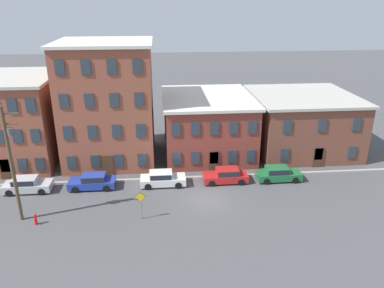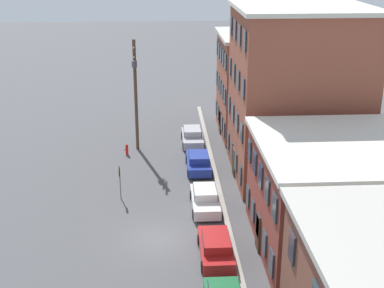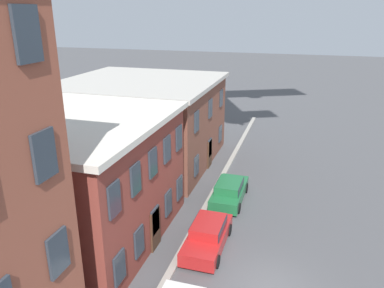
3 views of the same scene
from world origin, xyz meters
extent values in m
plane|color=#4C4C4F|center=(0.00, 0.00, 0.00)|extent=(200.00, 200.00, 0.00)
cube|color=#9E998E|center=(0.00, 4.50, 0.08)|extent=(56.00, 0.36, 0.16)
cube|color=brown|center=(-19.60, 11.30, 4.59)|extent=(8.55, 10.60, 9.17)
cube|color=#B7B2A8|center=(-19.60, 11.30, 9.32)|extent=(9.05, 11.10, 0.30)
cube|color=#2D3842|center=(-19.60, 5.94, 1.53)|extent=(0.90, 0.10, 1.40)
cube|color=#2D3842|center=(-17.89, 5.94, 1.53)|extent=(0.90, 0.10, 1.40)
cube|color=#2D3842|center=(-17.89, 5.94, 4.59)|extent=(0.90, 0.10, 1.40)
cube|color=#2D3842|center=(-17.89, 5.94, 7.65)|extent=(0.90, 0.10, 1.40)
cube|color=#2D3842|center=(-16.18, 5.94, 1.53)|extent=(0.90, 0.10, 1.40)
cube|color=#2D3842|center=(-16.18, 5.94, 4.59)|extent=(0.90, 0.10, 1.40)
cube|color=#2D3842|center=(-16.18, 5.94, 7.65)|extent=(0.90, 0.10, 1.40)
cube|color=#472D1E|center=(-19.60, 5.94, 1.10)|extent=(1.10, 0.10, 2.20)
cube|color=brown|center=(-9.50, 10.59, 6.38)|extent=(9.47, 9.17, 12.76)
cube|color=silver|center=(-9.50, 10.59, 12.91)|extent=(9.97, 9.67, 0.30)
cube|color=#2D3842|center=(-13.05, 5.94, 1.59)|extent=(0.90, 0.10, 1.40)
cube|color=#2D3842|center=(-13.05, 5.94, 4.78)|extent=(0.90, 0.10, 1.40)
cube|color=#2D3842|center=(-13.05, 5.94, 7.97)|extent=(0.90, 0.10, 1.40)
cube|color=#2D3842|center=(-13.05, 5.94, 11.16)|extent=(0.90, 0.10, 1.40)
cube|color=#2D3842|center=(-10.68, 5.94, 1.59)|extent=(0.90, 0.10, 1.40)
cube|color=#2D3842|center=(-10.68, 5.94, 4.78)|extent=(0.90, 0.10, 1.40)
cube|color=#2D3842|center=(-10.68, 5.94, 7.97)|extent=(0.90, 0.10, 1.40)
cube|color=#2D3842|center=(-10.68, 5.94, 11.16)|extent=(0.90, 0.10, 1.40)
cube|color=#2D3842|center=(-8.32, 5.94, 1.59)|extent=(0.90, 0.10, 1.40)
cube|color=#2D3842|center=(-8.32, 5.94, 4.78)|extent=(0.90, 0.10, 1.40)
cube|color=#2D3842|center=(-8.32, 5.94, 7.97)|extent=(0.90, 0.10, 1.40)
cube|color=#2D3842|center=(-8.32, 5.94, 11.16)|extent=(0.90, 0.10, 1.40)
cube|color=#2D3842|center=(-5.95, 5.94, 1.59)|extent=(0.90, 0.10, 1.40)
cube|color=#2D3842|center=(-5.95, 5.94, 4.78)|extent=(0.90, 0.10, 1.40)
cube|color=#2D3842|center=(-5.95, 5.94, 7.97)|extent=(0.90, 0.10, 1.40)
cube|color=#2D3842|center=(-5.95, 5.94, 11.16)|extent=(0.90, 0.10, 1.40)
cube|color=#472D1E|center=(-9.50, 5.94, 1.10)|extent=(1.10, 0.10, 2.20)
cube|color=brown|center=(1.52, 11.81, 3.19)|extent=(9.79, 11.62, 6.39)
cube|color=silver|center=(1.52, 11.81, 6.54)|extent=(10.29, 12.12, 0.30)
cube|color=#2D3842|center=(-2.40, 5.94, 1.60)|extent=(0.90, 0.10, 1.40)
cube|color=#2D3842|center=(-2.40, 5.94, 4.79)|extent=(0.90, 0.10, 1.40)
cube|color=#2D3842|center=(-0.44, 5.94, 1.60)|extent=(0.90, 0.10, 1.40)
cube|color=#2D3842|center=(-0.44, 5.94, 4.79)|extent=(0.90, 0.10, 1.40)
cube|color=#2D3842|center=(1.52, 5.94, 1.60)|extent=(0.90, 0.10, 1.40)
cube|color=#2D3842|center=(1.52, 5.94, 4.79)|extent=(0.90, 0.10, 1.40)
cube|color=#2D3842|center=(3.48, 5.94, 1.60)|extent=(0.90, 0.10, 1.40)
cube|color=#2D3842|center=(3.48, 5.94, 4.79)|extent=(0.90, 0.10, 1.40)
cube|color=#2D3842|center=(5.44, 5.94, 1.60)|extent=(0.90, 0.10, 1.40)
cube|color=#2D3842|center=(5.44, 5.94, 4.79)|extent=(0.90, 0.10, 1.40)
cube|color=#472D1E|center=(1.52, 5.94, 1.10)|extent=(1.10, 0.10, 2.20)
cube|color=brown|center=(12.86, 11.69, 3.17)|extent=(11.23, 11.38, 6.35)
cube|color=#B7B2A8|center=(12.86, 11.69, 6.50)|extent=(11.73, 11.88, 0.30)
cube|color=#2D3842|center=(9.12, 5.94, 1.59)|extent=(0.90, 0.10, 1.40)
cube|color=#2D3842|center=(9.12, 5.94, 4.76)|extent=(0.90, 0.10, 1.40)
cube|color=#2D3842|center=(12.86, 5.94, 1.59)|extent=(0.90, 0.10, 1.40)
cube|color=#2D3842|center=(12.86, 5.94, 4.76)|extent=(0.90, 0.10, 1.40)
cube|color=#2D3842|center=(16.60, 5.94, 1.59)|extent=(0.90, 0.10, 1.40)
cube|color=#2D3842|center=(16.60, 5.94, 4.76)|extent=(0.90, 0.10, 1.40)
cube|color=#472D1E|center=(12.86, 5.94, 1.10)|extent=(1.10, 0.10, 2.20)
cube|color=#B7B7BC|center=(-16.65, 3.12, 0.53)|extent=(4.40, 1.80, 0.70)
cube|color=#B7B7BC|center=(-16.85, 3.12, 1.15)|extent=(2.20, 1.51, 0.55)
cube|color=#1E232D|center=(-16.85, 3.12, 1.15)|extent=(2.02, 1.58, 0.48)
cylinder|color=black|center=(-15.20, 3.97, 0.33)|extent=(0.66, 0.22, 0.66)
cylinder|color=black|center=(-15.20, 2.27, 0.33)|extent=(0.66, 0.22, 0.66)
cylinder|color=black|center=(-18.10, 3.97, 0.33)|extent=(0.66, 0.22, 0.66)
cylinder|color=black|center=(-18.10, 2.27, 0.33)|extent=(0.66, 0.22, 0.66)
cube|color=#233899|center=(-10.70, 3.25, 0.53)|extent=(4.40, 1.80, 0.70)
cube|color=#233899|center=(-10.50, 3.25, 1.15)|extent=(2.20, 1.51, 0.55)
cube|color=#1E232D|center=(-10.50, 3.25, 1.15)|extent=(2.02, 1.58, 0.48)
cylinder|color=black|center=(-12.15, 2.40, 0.33)|extent=(0.66, 0.22, 0.66)
cylinder|color=black|center=(-12.15, 4.10, 0.33)|extent=(0.66, 0.22, 0.66)
cylinder|color=black|center=(-9.25, 2.40, 0.33)|extent=(0.66, 0.22, 0.66)
cylinder|color=black|center=(-9.25, 4.10, 0.33)|extent=(0.66, 0.22, 0.66)
cube|color=silver|center=(-3.89, 3.24, 0.53)|extent=(4.40, 1.80, 0.70)
cube|color=silver|center=(-4.09, 3.24, 1.15)|extent=(2.20, 1.51, 0.55)
cube|color=#1E232D|center=(-4.09, 3.24, 1.15)|extent=(2.02, 1.58, 0.48)
cylinder|color=black|center=(-2.44, 4.09, 0.33)|extent=(0.66, 0.22, 0.66)
cylinder|color=black|center=(-2.44, 2.39, 0.33)|extent=(0.66, 0.22, 0.66)
cylinder|color=black|center=(-5.34, 4.09, 0.33)|extent=(0.66, 0.22, 0.66)
cylinder|color=black|center=(-5.34, 2.39, 0.33)|extent=(0.66, 0.22, 0.66)
cube|color=#B21E1E|center=(2.28, 3.36, 0.53)|extent=(4.40, 1.80, 0.70)
cube|color=#B21E1E|center=(2.48, 3.36, 1.15)|extent=(2.20, 1.51, 0.55)
cube|color=#1E232D|center=(2.48, 3.36, 1.15)|extent=(2.02, 1.58, 0.48)
cylinder|color=black|center=(0.83, 2.51, 0.33)|extent=(0.66, 0.22, 0.66)
cylinder|color=black|center=(0.83, 4.21, 0.33)|extent=(0.66, 0.22, 0.66)
cylinder|color=black|center=(3.73, 2.51, 0.33)|extent=(0.66, 0.22, 0.66)
cylinder|color=black|center=(3.73, 4.21, 0.33)|extent=(0.66, 0.22, 0.66)
cube|color=#1E6638|center=(7.71, 3.29, 0.53)|extent=(4.40, 1.80, 0.70)
cube|color=#1E6638|center=(7.51, 3.29, 1.15)|extent=(2.20, 1.51, 0.55)
cube|color=#1E232D|center=(7.51, 3.29, 1.15)|extent=(2.02, 1.58, 0.48)
cylinder|color=black|center=(9.16, 4.14, 0.33)|extent=(0.66, 0.22, 0.66)
cylinder|color=black|center=(9.16, 2.44, 0.33)|extent=(0.66, 0.22, 0.66)
cylinder|color=black|center=(6.26, 4.14, 0.33)|extent=(0.66, 0.22, 0.66)
cylinder|color=black|center=(6.26, 2.44, 0.33)|extent=(0.66, 0.22, 0.66)
cylinder|color=slate|center=(-5.77, -2.66, 1.19)|extent=(0.08, 0.08, 2.38)
cube|color=yellow|center=(-5.77, -2.69, 2.09)|extent=(0.83, 0.03, 0.83)
cube|color=black|center=(-5.77, -2.68, 2.09)|extent=(0.90, 0.02, 0.90)
cylinder|color=brown|center=(-15.68, -1.82, 4.86)|extent=(0.28, 0.28, 9.72)
cube|color=brown|center=(-15.68, -1.82, 9.12)|extent=(2.40, 0.12, 0.12)
cube|color=brown|center=(-15.68, -1.82, 8.32)|extent=(2.00, 0.12, 0.12)
cylinder|color=#515156|center=(-15.33, -1.82, 7.72)|extent=(0.44, 0.44, 0.55)
cylinder|color=red|center=(-14.29, -2.69, 0.40)|extent=(0.24, 0.24, 0.80)
sphere|color=red|center=(-14.29, -2.69, 0.85)|extent=(0.22, 0.22, 0.22)
cylinder|color=red|center=(-14.29, -2.85, 0.45)|extent=(0.10, 0.12, 0.10)
camera|label=1|loc=(-4.03, -29.64, 17.10)|focal=35.00mm
camera|label=2|loc=(28.99, 0.43, 17.11)|focal=50.00mm
camera|label=3|loc=(-13.93, -0.71, 11.70)|focal=35.00mm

